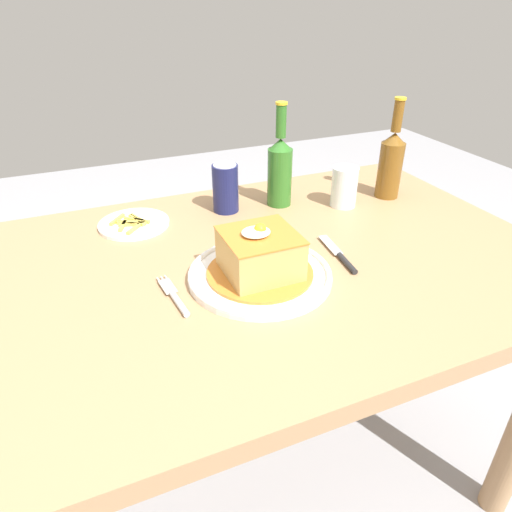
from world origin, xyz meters
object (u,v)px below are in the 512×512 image
object	(u,v)px
fork	(175,298)
soda_can	(225,188)
main_plate	(260,274)
beer_bottle_amber	(391,162)
beer_bottle_green	(280,168)
side_plate_fries	(134,224)
drinking_glass	(344,189)
knife	(342,258)

from	to	relation	value
fork	soda_can	bearing A→B (deg)	56.96
main_plate	beer_bottle_amber	size ratio (longest dim) A/B	1.08
beer_bottle_green	soda_can	bearing A→B (deg)	173.79
main_plate	fork	size ratio (longest dim) A/B	2.02
main_plate	fork	distance (m)	0.17
main_plate	side_plate_fries	distance (m)	0.39
beer_bottle_amber	side_plate_fries	distance (m)	0.69
main_plate	beer_bottle_amber	bearing A→B (deg)	26.87
soda_can	beer_bottle_green	xyz separation A→B (m)	(0.14, -0.02, 0.04)
soda_can	drinking_glass	bearing A→B (deg)	-16.99
knife	soda_can	xyz separation A→B (m)	(-0.14, 0.34, 0.06)
knife	side_plate_fries	distance (m)	0.51
beer_bottle_green	beer_bottle_amber	size ratio (longest dim) A/B	1.00
beer_bottle_green	side_plate_fries	world-z (taller)	beer_bottle_green
fork	beer_bottle_green	bearing A→B (deg)	41.61
knife	side_plate_fries	world-z (taller)	side_plate_fries
beer_bottle_amber	fork	bearing A→B (deg)	-158.77
main_plate	knife	distance (m)	0.19
main_plate	fork	world-z (taller)	main_plate
soda_can	drinking_glass	xyz separation A→B (m)	(0.30, -0.09, -0.02)
fork	drinking_glass	bearing A→B (deg)	25.80
soda_can	beer_bottle_amber	distance (m)	0.45
main_plate	drinking_glass	distance (m)	0.42
beer_bottle_green	side_plate_fries	distance (m)	0.39
soda_can	side_plate_fries	xyz separation A→B (m)	(-0.24, 0.00, -0.06)
beer_bottle_green	side_plate_fries	bearing A→B (deg)	177.18
fork	soda_can	size ratio (longest dim) A/B	1.14
beer_bottle_green	side_plate_fries	size ratio (longest dim) A/B	1.56
beer_bottle_amber	side_plate_fries	bearing A→B (deg)	172.76
beer_bottle_green	beer_bottle_amber	xyz separation A→B (m)	(0.30, -0.07, 0.00)
beer_bottle_green	beer_bottle_amber	distance (m)	0.31
main_plate	side_plate_fries	world-z (taller)	main_plate
main_plate	fork	bearing A→B (deg)	-176.80
beer_bottle_green	drinking_glass	world-z (taller)	beer_bottle_green
fork	beer_bottle_amber	xyz separation A→B (m)	(0.67, 0.26, 0.09)
main_plate	side_plate_fries	bearing A→B (deg)	119.61
fork	main_plate	bearing A→B (deg)	3.20
fork	side_plate_fries	size ratio (longest dim) A/B	0.83
beer_bottle_green	knife	bearing A→B (deg)	-90.71
fork	side_plate_fries	world-z (taller)	side_plate_fries
main_plate	soda_can	distance (m)	0.34
main_plate	beer_bottle_green	world-z (taller)	beer_bottle_green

